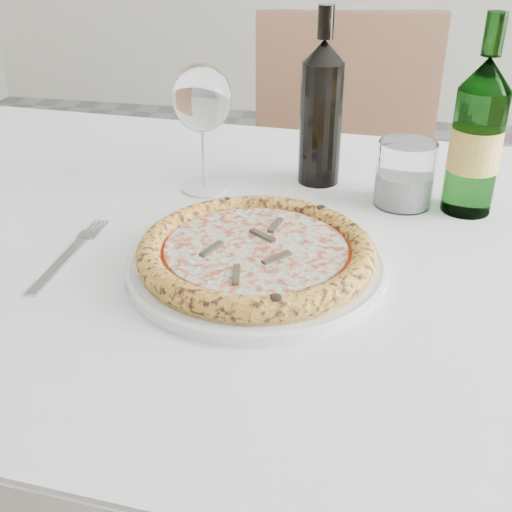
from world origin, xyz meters
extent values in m
cube|color=brown|center=(-0.08, -0.17, 0.73)|extent=(1.56, 0.94, 0.04)
cube|color=white|center=(-0.08, -0.17, 0.75)|extent=(1.62, 1.00, 0.01)
cube|color=white|center=(-0.08, 0.29, 0.64)|extent=(1.57, 0.01, 0.22)
cylinder|color=brown|center=(-0.77, 0.20, 0.35)|extent=(0.06, 0.06, 0.71)
cube|color=brown|center=(-0.01, 0.47, 0.45)|extent=(0.53, 0.53, 0.04)
cube|color=brown|center=(-0.04, 0.67, 0.70)|extent=(0.45, 0.12, 0.46)
cylinder|color=brown|center=(0.15, 0.70, 0.21)|extent=(0.04, 0.04, 0.43)
cylinder|color=brown|center=(0.22, 0.32, 0.21)|extent=(0.04, 0.04, 0.43)
cylinder|color=brown|center=(-0.23, 0.63, 0.21)|extent=(0.04, 0.04, 0.43)
cylinder|color=brown|center=(-0.16, 0.24, 0.21)|extent=(0.04, 0.04, 0.43)
cylinder|color=white|center=(-0.08, -0.27, 0.76)|extent=(0.31, 0.31, 0.01)
torus|color=white|center=(-0.08, -0.27, 0.77)|extent=(0.31, 0.31, 0.01)
cylinder|color=tan|center=(-0.08, -0.27, 0.78)|extent=(0.28, 0.28, 0.01)
torus|color=gold|center=(-0.08, -0.27, 0.78)|extent=(0.29, 0.29, 0.03)
cylinder|color=red|center=(-0.08, -0.27, 0.78)|extent=(0.24, 0.24, 0.00)
cylinder|color=beige|center=(-0.08, -0.27, 0.79)|extent=(0.22, 0.22, 0.00)
cube|color=brown|center=(-0.05, -0.27, 0.79)|extent=(0.04, 0.01, 0.00)
cube|color=brown|center=(-0.06, -0.23, 0.79)|extent=(0.02, 0.04, 0.00)
cube|color=brown|center=(-0.13, -0.24, 0.79)|extent=(0.04, 0.03, 0.00)
cube|color=brown|center=(-0.10, -0.29, 0.79)|extent=(0.04, 0.03, 0.00)
cube|color=brown|center=(-0.06, -0.32, 0.79)|extent=(0.02, 0.04, 0.00)
cube|color=#B2B2B2|center=(-0.32, -0.32, 0.76)|extent=(0.02, 0.14, 0.00)
cube|color=#B2B2B2|center=(-0.32, -0.23, 0.76)|extent=(0.02, 0.02, 0.00)
cylinder|color=#B2B2B2|center=(-0.33, -0.20, 0.76)|extent=(0.00, 0.03, 0.00)
cylinder|color=#B2B2B2|center=(-0.32, -0.20, 0.76)|extent=(0.00, 0.03, 0.00)
cylinder|color=#B2B2B2|center=(-0.31, -0.20, 0.76)|extent=(0.00, 0.03, 0.00)
cylinder|color=#B2B2B2|center=(-0.31, -0.20, 0.76)|extent=(0.00, 0.03, 0.00)
cylinder|color=white|center=(-0.21, -0.04, 0.76)|extent=(0.07, 0.07, 0.00)
cylinder|color=white|center=(-0.21, -0.04, 0.81)|extent=(0.01, 0.01, 0.10)
ellipsoid|color=white|center=(-0.21, -0.04, 0.90)|extent=(0.09, 0.09, 0.10)
cylinder|color=white|center=(0.10, -0.03, 0.80)|extent=(0.08, 0.08, 0.10)
cylinder|color=silver|center=(0.10, -0.03, 0.78)|extent=(0.08, 0.08, 0.05)
cylinder|color=#4B8A48|center=(0.19, -0.04, 0.84)|extent=(0.07, 0.07, 0.18)
cone|color=#4B8A48|center=(0.19, -0.04, 0.95)|extent=(0.07, 0.07, 0.04)
cylinder|color=#4B8A48|center=(0.19, -0.04, 1.00)|extent=(0.03, 0.03, 0.05)
cylinder|color=#F4EA54|center=(0.19, -0.04, 0.85)|extent=(0.07, 0.07, 0.06)
cylinder|color=black|center=(-0.04, 0.03, 0.85)|extent=(0.07, 0.07, 0.19)
cone|color=black|center=(-0.04, 0.03, 0.96)|extent=(0.07, 0.07, 0.03)
cylinder|color=black|center=(-0.04, 0.03, 1.00)|extent=(0.02, 0.02, 0.05)
camera|label=1|loc=(0.06, -0.94, 1.15)|focal=45.00mm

